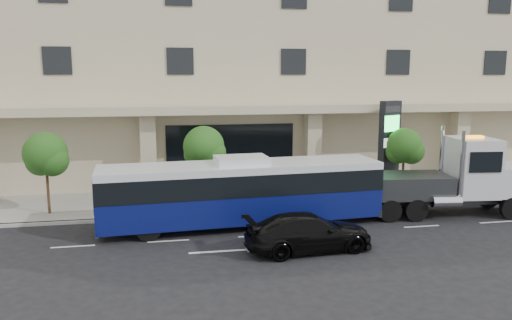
{
  "coord_description": "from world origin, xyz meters",
  "views": [
    {
      "loc": [
        -3.95,
        -22.79,
        7.18
      ],
      "look_at": [
        0.54,
        2.0,
        2.88
      ],
      "focal_mm": 35.0,
      "sensor_mm": 36.0,
      "label": 1
    }
  ],
  "objects": [
    {
      "name": "ground",
      "position": [
        0.0,
        0.0,
        0.0
      ],
      "size": [
        120.0,
        120.0,
        0.0
      ],
      "primitive_type": "plane",
      "color": "black",
      "rests_on": "ground"
    },
    {
      "name": "sidewalk",
      "position": [
        0.0,
        5.0,
        0.07
      ],
      "size": [
        120.0,
        6.0,
        0.15
      ],
      "primitive_type": "cube",
      "color": "gray",
      "rests_on": "ground"
    },
    {
      "name": "curb",
      "position": [
        0.0,
        2.0,
        0.07
      ],
      "size": [
        120.0,
        0.3,
        0.15
      ],
      "primitive_type": "cube",
      "color": "gray",
      "rests_on": "ground"
    },
    {
      "name": "convention_center",
      "position": [
        -0.0,
        15.42,
        9.97
      ],
      "size": [
        60.0,
        17.6,
        20.0
      ],
      "color": "#C6BA94",
      "rests_on": "ground"
    },
    {
      "name": "tree_left",
      "position": [
        -9.97,
        3.59,
        3.11
      ],
      "size": [
        2.27,
        2.2,
        4.22
      ],
      "color": "#422B19",
      "rests_on": "sidewalk"
    },
    {
      "name": "tree_mid",
      "position": [
        -1.97,
        3.59,
        3.26
      ],
      "size": [
        2.28,
        2.2,
        4.38
      ],
      "color": "#422B19",
      "rests_on": "sidewalk"
    },
    {
      "name": "tree_right",
      "position": [
        9.53,
        3.59,
        3.04
      ],
      "size": [
        2.1,
        2.0,
        4.04
      ],
      "color": "#422B19",
      "rests_on": "sidewalk"
    },
    {
      "name": "city_bus",
      "position": [
        -0.49,
        0.17,
        1.72
      ],
      "size": [
        13.52,
        3.69,
        3.39
      ],
      "rotation": [
        0.0,
        0.0,
        0.07
      ],
      "color": "black",
      "rests_on": "ground"
    },
    {
      "name": "tow_truck",
      "position": [
        10.65,
        0.2,
        1.86
      ],
      "size": [
        9.97,
        3.26,
        4.52
      ],
      "rotation": [
        0.0,
        0.0,
        -0.1
      ],
      "color": "#2D3033",
      "rests_on": "ground"
    },
    {
      "name": "black_sedan",
      "position": [
        1.73,
        -3.69,
        0.77
      ],
      "size": [
        5.51,
        2.65,
        1.55
      ],
      "primitive_type": "imported",
      "rotation": [
        0.0,
        0.0,
        1.66
      ],
      "color": "black",
      "rests_on": "ground"
    },
    {
      "name": "signage_pylon",
      "position": [
        8.97,
        4.45,
        2.98
      ],
      "size": [
        1.46,
        1.03,
        5.56
      ],
      "rotation": [
        0.0,
        0.0,
        0.43
      ],
      "color": "black",
      "rests_on": "sidewalk"
    }
  ]
}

